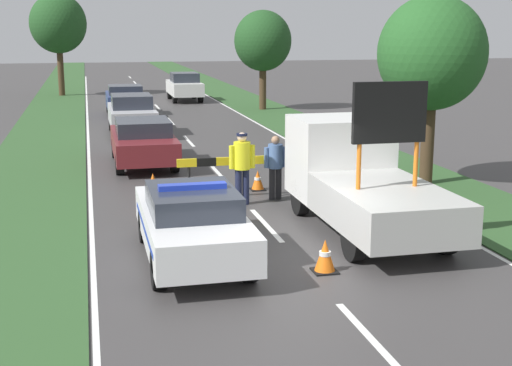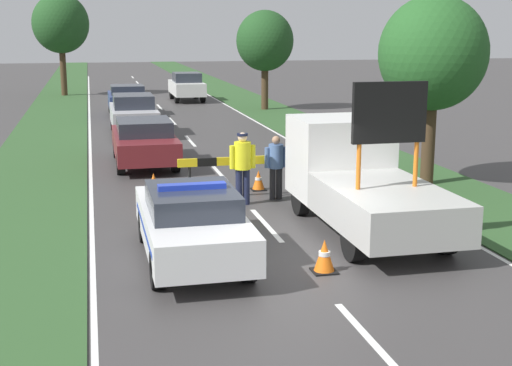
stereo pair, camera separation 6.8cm
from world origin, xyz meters
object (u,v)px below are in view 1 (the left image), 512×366
(police_car, at_px, (192,222))
(roadside_tree_near_right, at_px, (432,54))
(traffic_cone_behind_barrier, at_px, (153,185))
(traffic_cone_lane_edge, at_px, (258,180))
(queued_car_van_white, at_px, (184,86))
(pedestrian_civilian, at_px, (275,162))
(traffic_cone_near_truck, at_px, (148,200))
(roadside_tree_near_left, at_px, (58,24))
(work_truck, at_px, (359,178))
(police_officer, at_px, (242,162))
(queued_car_wagon_maroon, at_px, (143,141))
(roadside_tree_mid_left, at_px, (263,41))
(traffic_cone_near_police, at_px, (313,184))
(traffic_cone_centre_front, at_px, (325,256))
(queued_car_hatch_blue, at_px, (125,99))
(queued_car_sedan_silver, at_px, (132,114))
(road_barrier, at_px, (235,164))

(police_car, relative_size, roadside_tree_near_right, 0.88)
(traffic_cone_behind_barrier, xyz_separation_m, traffic_cone_lane_edge, (2.82, 0.00, -0.03))
(traffic_cone_behind_barrier, xyz_separation_m, queued_car_van_white, (4.13, 24.34, 0.58))
(pedestrian_civilian, height_order, traffic_cone_near_truck, pedestrian_civilian)
(traffic_cone_behind_barrier, bearing_deg, roadside_tree_near_left, 96.10)
(work_truck, height_order, police_officer, work_truck)
(traffic_cone_lane_edge, distance_m, roadside_tree_near_left, 30.21)
(queued_car_wagon_maroon, xyz_separation_m, roadside_tree_mid_left, (7.44, 14.25, 2.84))
(traffic_cone_near_police, xyz_separation_m, traffic_cone_near_truck, (-4.43, -0.86, 0.01))
(traffic_cone_centre_front, bearing_deg, police_officer, 94.27)
(traffic_cone_near_truck, distance_m, queued_car_hatch_blue, 19.67)
(queued_car_sedan_silver, bearing_deg, traffic_cone_lane_edge, 103.35)
(road_barrier, bearing_deg, traffic_cone_near_truck, -160.60)
(police_car, bearing_deg, road_barrier, 70.73)
(police_car, relative_size, roadside_tree_mid_left, 0.88)
(queued_car_hatch_blue, relative_size, queued_car_van_white, 0.93)
(police_officer, xyz_separation_m, traffic_cone_near_truck, (-2.34, -0.12, -0.79))
(pedestrian_civilian, relative_size, queued_car_wagon_maroon, 0.35)
(road_barrier, height_order, roadside_tree_near_right, roadside_tree_near_right)
(traffic_cone_centre_front, distance_m, roadside_tree_near_right, 8.77)
(pedestrian_civilian, bearing_deg, police_car, -129.25)
(traffic_cone_lane_edge, bearing_deg, police_officer, -116.80)
(queued_car_wagon_maroon, bearing_deg, roadside_tree_mid_left, -117.58)
(pedestrian_civilian, bearing_deg, police_officer, -166.01)
(traffic_cone_near_police, bearing_deg, traffic_cone_behind_barrier, 169.70)
(traffic_cone_behind_barrier, distance_m, queued_car_wagon_maroon, 4.40)
(roadside_tree_near_right, bearing_deg, police_officer, -168.82)
(work_truck, bearing_deg, road_barrier, -56.71)
(police_officer, height_order, traffic_cone_centre_front, police_officer)
(roadside_tree_mid_left, bearing_deg, traffic_cone_centre_front, -101.35)
(traffic_cone_centre_front, bearing_deg, roadside_tree_near_left, 98.82)
(traffic_cone_centre_front, distance_m, queued_car_wagon_maroon, 11.34)
(roadside_tree_near_right, bearing_deg, road_barrier, -176.07)
(road_barrier, distance_m, traffic_cone_near_police, 2.21)
(roadside_tree_near_left, distance_m, roadside_tree_mid_left, 15.14)
(queued_car_sedan_silver, relative_size, queued_car_hatch_blue, 1.14)
(roadside_tree_mid_left, bearing_deg, pedestrian_civilian, -102.93)
(roadside_tree_mid_left, bearing_deg, traffic_cone_behind_barrier, -112.05)
(pedestrian_civilian, distance_m, traffic_cone_lane_edge, 1.34)
(pedestrian_civilian, bearing_deg, work_truck, -75.63)
(roadside_tree_mid_left, bearing_deg, police_officer, -105.24)
(traffic_cone_near_police, distance_m, traffic_cone_centre_front, 6.20)
(road_barrier, distance_m, traffic_cone_near_truck, 2.53)
(pedestrian_civilian, bearing_deg, queued_car_sedan_silver, 96.13)
(work_truck, relative_size, traffic_cone_near_truck, 9.68)
(traffic_cone_centre_front, distance_m, queued_car_hatch_blue, 24.85)
(traffic_cone_behind_barrier, height_order, roadside_tree_near_left, roadside_tree_near_left)
(traffic_cone_near_police, height_order, roadside_tree_mid_left, roadside_tree_mid_left)
(traffic_cone_centre_front, height_order, roadside_tree_near_right, roadside_tree_near_right)
(traffic_cone_near_police, xyz_separation_m, queued_car_sedan_silver, (-3.98, 11.91, 0.59))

